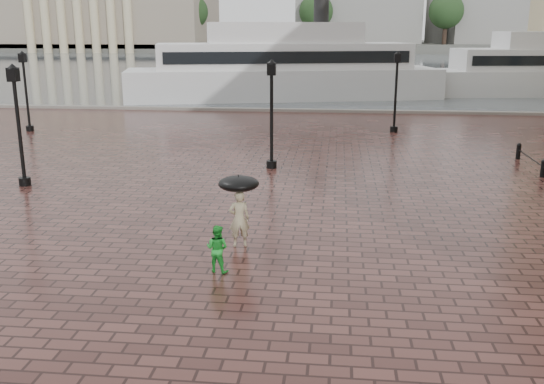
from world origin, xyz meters
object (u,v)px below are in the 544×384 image
Objects in this scene: adult_pedestrian at (239,219)px; ferry_near at (284,68)px; child_pedestrian at (217,249)px; street_lamps at (187,102)px.

adult_pedestrian is 35.90m from ferry_near.
child_pedestrian is (-0.25, -1.83, -0.19)m from adult_pedestrian.
street_lamps is 13.70× the size of adult_pedestrian.
ferry_near reaches higher than child_pedestrian.
ferry_near is at bearing -102.70° from adult_pedestrian.
ferry_near is (-2.00, 35.80, 1.77)m from adult_pedestrian.
ferry_near is (-1.75, 37.63, 1.96)m from child_pedestrian.
street_lamps is 14.06m from adult_pedestrian.
street_lamps is 22.79m from ferry_near.
street_lamps is at bearing -86.35° from adult_pedestrian.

